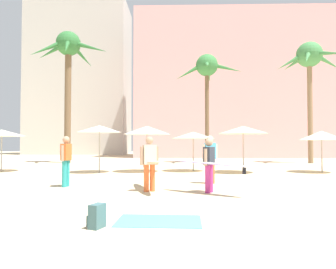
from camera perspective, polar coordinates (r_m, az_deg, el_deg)
name	(u,v)px	position (r m, az deg, el deg)	size (l,w,h in m)	color
ground	(214,239)	(5.17, 8.42, -18.18)	(120.00, 120.00, 0.00)	beige
hotel_pink	(227,89)	(39.45, 10.72, 8.07)	(21.68, 10.35, 16.41)	pink
hotel_tower_gray	(81,80)	(50.30, -15.55, 9.52)	(14.38, 8.13, 22.55)	#BCB7AD
palm_tree_far_left	(207,71)	(25.45, 7.10, 11.31)	(5.33, 5.49, 8.59)	brown
palm_tree_left	(309,62)	(27.54, 24.27, 11.96)	(5.47, 5.33, 9.48)	#896B4C
palm_tree_center	(68,57)	(26.81, -17.67, 13.29)	(6.38, 6.08, 10.42)	brown
cafe_umbrella_0	(243,130)	(16.63, 13.48, 0.82)	(2.52, 2.52, 2.40)	gray
cafe_umbrella_1	(2,133)	(19.01, -27.93, 0.24)	(2.49, 2.49, 2.25)	gray
cafe_umbrella_3	(147,130)	(16.79, -3.83, 0.76)	(2.52, 2.52, 2.43)	gray
cafe_umbrella_4	(322,135)	(18.20, 26.09, -0.15)	(2.21, 2.21, 2.16)	gray
cafe_umbrella_5	(100,129)	(16.66, -12.32, 0.99)	(2.28, 2.28, 2.44)	gray
cafe_umbrella_7	(193,135)	(17.14, 4.60, -0.14)	(2.32, 2.32, 2.14)	gray
beach_towel	(159,221)	(6.17, -1.65, -15.40)	(1.60, 1.02, 0.01)	#4CC6D6
backpack	(97,216)	(5.79, -12.83, -14.30)	(0.31, 0.34, 0.42)	#3C5E62
person_mid_right	(150,162)	(9.94, -3.33, -4.92)	(1.15, 2.94, 1.70)	orange
person_mid_left	(210,163)	(9.49, 7.54, -5.17)	(2.39, 1.82, 1.64)	#B7337F
person_far_right	(210,157)	(11.82, 7.63, -4.11)	(0.60, 0.33, 1.78)	orange
person_near_right	(66,159)	(11.39, -18.03, -4.24)	(0.28, 0.61, 1.74)	teal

